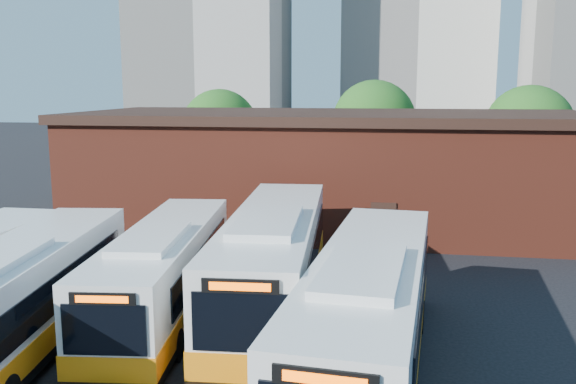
% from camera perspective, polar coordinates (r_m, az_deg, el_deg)
% --- Properties ---
extents(bus_west, '(4.10, 12.68, 3.40)m').
position_cam_1_polar(bus_west, '(19.70, -23.75, -9.56)').
color(bus_west, silver).
rests_on(bus_west, ground).
extents(bus_midwest, '(3.74, 12.19, 3.28)m').
position_cam_1_polar(bus_midwest, '(21.15, -11.46, -7.76)').
color(bus_midwest, silver).
rests_on(bus_midwest, ground).
extents(bus_mideast, '(3.69, 13.86, 3.74)m').
position_cam_1_polar(bus_mideast, '(21.24, -1.33, -6.90)').
color(bus_mideast, silver).
rests_on(bus_mideast, ground).
extents(bus_east, '(3.82, 13.42, 3.61)m').
position_cam_1_polar(bus_east, '(16.85, 7.53, -11.73)').
color(bus_east, silver).
rests_on(bus_east, ground).
extents(depot_building, '(28.60, 12.60, 6.40)m').
position_cam_1_polar(depot_building, '(35.11, 4.16, 2.35)').
color(depot_building, maroon).
rests_on(depot_building, ground).
extents(tree_west, '(6.00, 6.00, 7.65)m').
position_cam_1_polar(tree_west, '(48.58, -6.40, 6.03)').
color(tree_west, '#382314').
rests_on(tree_west, ground).
extents(tree_mid, '(6.56, 6.56, 8.36)m').
position_cam_1_polar(tree_mid, '(48.76, 8.05, 6.52)').
color(tree_mid, '#382314').
rests_on(tree_mid, ground).
extents(tree_east, '(6.24, 6.24, 7.96)m').
position_cam_1_polar(tree_east, '(46.83, 21.59, 5.49)').
color(tree_east, '#382314').
rests_on(tree_east, ground).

